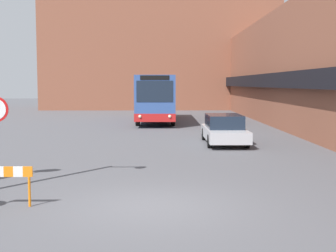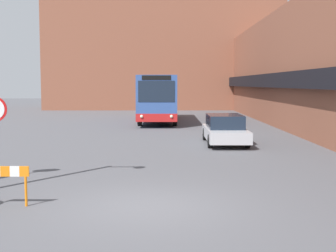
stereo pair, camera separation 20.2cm
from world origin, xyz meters
name	(u,v)px [view 2 (the right image)]	position (x,y,z in m)	size (l,w,h in m)	color
ground_plane	(147,206)	(0.00, 0.00, 0.00)	(160.00, 160.00, 0.00)	#515156
building_row_right	(297,71)	(9.97, 24.00, 3.80)	(5.50, 60.00, 7.62)	brown
building_backdrop_far	(164,28)	(0.00, 43.13, 9.17)	(26.00, 8.00, 18.34)	brown
city_bus	(159,97)	(-0.21, 24.34, 1.83)	(2.65, 11.33, 3.40)	#335193
parked_car_front	(225,129)	(3.20, 11.37, 0.69)	(1.84, 4.74, 1.38)	#B7B7BC
construction_barricade	(6,178)	(-3.25, 0.01, 0.67)	(1.10, 0.06, 0.94)	orange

